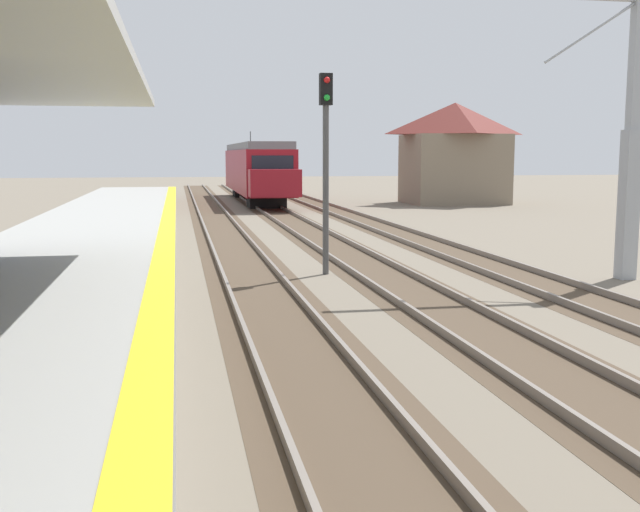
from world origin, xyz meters
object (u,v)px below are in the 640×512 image
object	(u,v)px
approaching_train	(257,169)
distant_trackside_house	(454,151)
rail_signal_post	(326,152)
catenary_pylon_far_side	(621,136)

from	to	relation	value
approaching_train	distant_trackside_house	world-z (taller)	distant_trackside_house
rail_signal_post	catenary_pylon_far_side	world-z (taller)	catenary_pylon_far_side
catenary_pylon_far_side	rail_signal_post	bearing A→B (deg)	162.98
rail_signal_post	distant_trackside_house	xyz separation A→B (m)	(13.68, 27.04, 0.14)
approaching_train	catenary_pylon_far_side	distance (m)	33.75
approaching_train	rail_signal_post	distance (m)	31.14
catenary_pylon_far_side	distant_trackside_house	size ratio (longest dim) A/B	1.14
approaching_train	catenary_pylon_far_side	xyz separation A→B (m)	(5.62, -33.25, 1.43)
approaching_train	distant_trackside_house	xyz separation A→B (m)	(12.26, -4.06, 1.16)
distant_trackside_house	catenary_pylon_far_side	bearing A→B (deg)	-102.81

